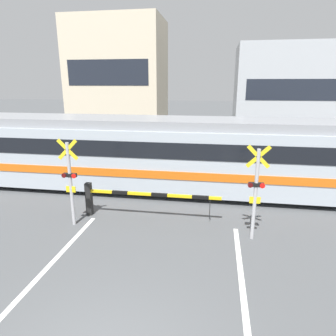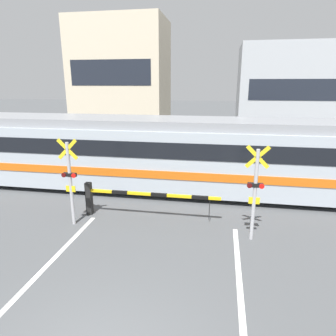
# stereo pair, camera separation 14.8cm
# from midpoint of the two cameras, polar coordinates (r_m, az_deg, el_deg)

# --- Properties ---
(rail_track_near) EXTENTS (50.00, 0.10, 0.08)m
(rail_track_near) POSITION_cam_midpoint_polar(r_m,az_deg,el_deg) (12.68, 0.66, -5.16)
(rail_track_near) COLOR #5B564C
(rail_track_near) RESTS_ON ground_plane
(rail_track_far) EXTENTS (50.00, 0.10, 0.08)m
(rail_track_far) POSITION_cam_midpoint_polar(r_m,az_deg,el_deg) (14.01, 1.55, -3.08)
(rail_track_far) COLOR #5B564C
(rail_track_far) RESTS_ON ground_plane
(commuter_train) EXTENTS (19.12, 2.95, 3.17)m
(commuter_train) POSITION_cam_midpoint_polar(r_m,az_deg,el_deg) (13.00, -2.03, 3.00)
(commuter_train) COLOR #ADB7C1
(commuter_train) RESTS_ON ground_plane
(crossing_barrier_near) EXTENTS (4.76, 0.20, 1.19)m
(crossing_barrier_near) POSITION_cam_midpoint_polar(r_m,az_deg,el_deg) (10.61, -8.77, -5.42)
(crossing_barrier_near) COLOR black
(crossing_barrier_near) RESTS_ON ground_plane
(crossing_barrier_far) EXTENTS (4.76, 0.20, 1.19)m
(crossing_barrier_far) POSITION_cam_midpoint_polar(r_m,az_deg,el_deg) (15.48, 7.64, 1.42)
(crossing_barrier_far) COLOR black
(crossing_barrier_far) RESTS_ON ground_plane
(crossing_signal_left) EXTENTS (0.68, 0.15, 2.92)m
(crossing_signal_left) POSITION_cam_midpoint_polar(r_m,az_deg,el_deg) (10.19, -18.53, -2.01)
(crossing_signal_left) COLOR #B2B2B7
(crossing_signal_left) RESTS_ON ground_plane
(crossing_signal_right) EXTENTS (0.68, 0.15, 2.92)m
(crossing_signal_right) POSITION_cam_midpoint_polar(r_m,az_deg,el_deg) (9.11, 15.93, -3.87)
(crossing_signal_right) COLOR #B2B2B7
(crossing_signal_right) RESTS_ON ground_plane
(pedestrian) EXTENTS (0.38, 0.23, 1.77)m
(pedestrian) POSITION_cam_midpoint_polar(r_m,az_deg,el_deg) (17.28, 0.15, 3.97)
(pedestrian) COLOR brown
(pedestrian) RESTS_ON ground_plane
(building_left_of_street) EXTENTS (7.85, 5.42, 9.81)m
(building_left_of_street) POSITION_cam_midpoint_polar(r_m,az_deg,el_deg) (27.58, -9.55, 16.29)
(building_left_of_street) COLOR beige
(building_left_of_street) RESTS_ON ground_plane
(building_right_of_street) EXTENTS (7.90, 5.42, 7.52)m
(building_right_of_street) POSITION_cam_midpoint_polar(r_m,az_deg,el_deg) (26.68, 21.22, 13.03)
(building_right_of_street) COLOR #B2B7BC
(building_right_of_street) RESTS_ON ground_plane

